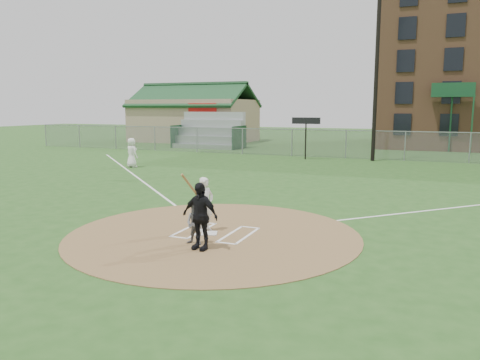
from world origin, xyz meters
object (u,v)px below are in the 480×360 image
at_px(home_plate, 209,233).
at_px(ondeck_player, 132,153).
at_px(batter_at_plate, 205,204).
at_px(catcher, 196,224).
at_px(umpire, 200,216).

relative_size(home_plate, ondeck_player, 0.25).
bearing_deg(batter_at_plate, catcher, -74.43).
bearing_deg(ondeck_player, umpire, 152.18).
height_order(catcher, umpire, umpire).
height_order(home_plate, umpire, umpire).
bearing_deg(home_plate, umpire, -72.94).
distance_m(umpire, ondeck_player, 17.63).
bearing_deg(umpire, catcher, 138.96).
bearing_deg(batter_at_plate, ondeck_player, 132.77).
height_order(catcher, batter_at_plate, batter_at_plate).
distance_m(umpire, batter_at_plate, 1.76).
xyz_separation_m(catcher, ondeck_player, (-11.21, 13.03, 0.31)).
height_order(home_plate, ondeck_player, ondeck_player).
xyz_separation_m(ondeck_player, batter_at_plate, (10.84, -11.72, -0.06)).
relative_size(catcher, batter_at_plate, 0.63).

